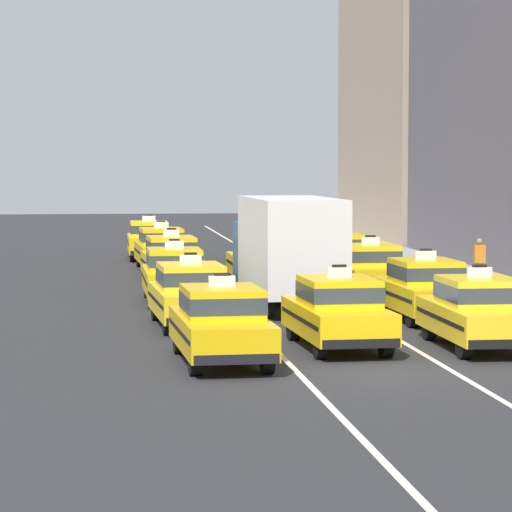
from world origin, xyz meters
name	(u,v)px	position (x,y,z in m)	size (l,w,h in m)	color
ground_plane	(378,374)	(0.00, 0.00, 0.00)	(160.00, 160.00, 0.00)	#2B2B2D
lane_stripe_left_center	(211,283)	(-1.60, 20.00, 0.00)	(0.14, 80.00, 0.01)	silver
lane_stripe_center_right	(301,282)	(1.60, 20.00, 0.00)	(0.14, 80.00, 0.01)	silver
sidewalk_curb	(497,293)	(7.20, 15.00, 0.07)	(4.00, 90.00, 0.15)	#9E9993
taxi_left_nearest	(221,323)	(-3.03, 1.81, 0.88)	(1.98, 4.62, 1.96)	black
taxi_left_second	(190,294)	(-3.24, 8.03, 0.88)	(2.01, 4.63, 1.96)	black
taxi_left_third	(174,274)	(-3.28, 13.96, 0.88)	(1.83, 4.56, 1.96)	black
taxi_left_fourth	(171,259)	(-3.00, 20.26, 0.88)	(1.99, 4.63, 1.96)	black
taxi_left_fifth	(161,248)	(-3.05, 26.00, 0.88)	(1.98, 4.62, 1.96)	black
taxi_left_sixth	(149,239)	(-3.28, 31.71, 0.88)	(1.86, 4.58, 1.96)	black
taxi_center_nearest	(338,311)	(-0.15, 3.69, 0.88)	(2.00, 4.63, 1.96)	black
box_truck_center_second	(287,248)	(-0.13, 11.93, 1.78)	(2.52, 7.05, 3.27)	black
taxi_center_third	(259,260)	(0.01, 19.29, 0.88)	(1.88, 4.58, 1.96)	black
taxi_right_nearest	(478,311)	(3.05, 3.27, 0.88)	(1.84, 4.57, 1.96)	black
taxi_right_second	(424,288)	(3.18, 8.72, 0.88)	(1.94, 4.61, 1.96)	black
taxi_right_third	(370,269)	(3.01, 15.06, 0.88)	(1.86, 4.57, 1.96)	black
taxi_right_fourth	(338,255)	(3.15, 21.13, 0.88)	(1.97, 4.62, 1.96)	black
taxi_right_fifth	(320,246)	(3.36, 26.36, 0.88)	(2.02, 4.64, 1.96)	black
pedestrian_mid_block	(479,263)	(6.76, 15.56, 0.99)	(0.36, 0.24, 1.65)	#473828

